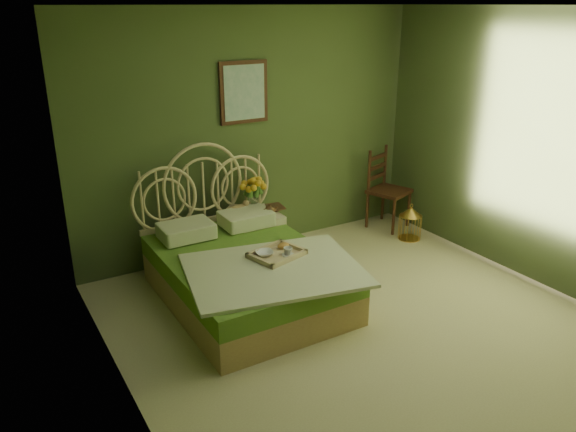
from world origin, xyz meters
TOP-DOWN VIEW (x-y plane):
  - floor at (0.00, 0.00)m, footprint 4.50×4.50m
  - ceiling at (0.00, 0.00)m, footprint 4.50×4.50m
  - wall_back at (0.00, 2.25)m, footprint 4.00×0.00m
  - wall_left at (-2.00, 0.00)m, footprint 0.00×4.50m
  - wall_right at (2.00, 0.00)m, footprint 0.00×4.50m
  - wall_art at (-0.11, 2.22)m, footprint 0.54×0.04m
  - bed at (-0.67, 1.18)m, footprint 1.66×2.10m
  - nightstand at (-0.20, 1.86)m, footprint 0.49×0.49m
  - chair at (1.67, 1.98)m, footprint 0.55×0.55m
  - birdcage at (1.64, 1.47)m, footprint 0.26×0.26m
  - book_lower at (-0.03, 1.87)m, footprint 0.20×0.23m
  - book_upper at (-0.03, 1.87)m, footprint 0.19×0.24m
  - cereal_bowl at (-0.57, 0.97)m, footprint 0.19×0.19m
  - coffee_cup at (-0.39, 0.86)m, footprint 0.09×0.09m

SIDE VIEW (x-z plane):
  - floor at x=0.00m, z-range 0.00..0.00m
  - birdcage at x=1.64m, z-range 0.00..0.39m
  - bed at x=-0.67m, z-range -0.36..0.94m
  - nightstand at x=-0.20m, z-range -0.14..0.84m
  - cereal_bowl at x=-0.57m, z-range 0.50..0.54m
  - chair at x=1.67m, z-range 0.05..1.03m
  - coffee_cup at x=-0.39m, z-range 0.50..0.58m
  - book_lower at x=-0.03m, z-range 0.54..0.56m
  - book_upper at x=-0.03m, z-range 0.56..0.58m
  - wall_back at x=0.00m, z-range -0.70..3.30m
  - wall_left at x=-2.00m, z-range -0.95..3.55m
  - wall_right at x=2.00m, z-range -0.95..3.55m
  - wall_art at x=-0.11m, z-range 1.43..2.07m
  - ceiling at x=0.00m, z-range 2.60..2.60m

